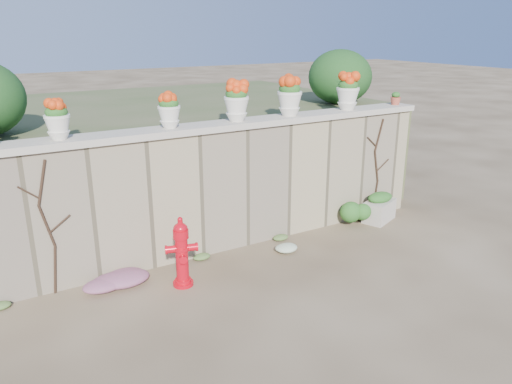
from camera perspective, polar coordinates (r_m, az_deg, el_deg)
ground at (r=7.10m, az=2.73°, el=-11.38°), size 80.00×80.00×0.00m
stone_wall at (r=8.13m, az=-4.13°, el=0.24°), size 8.00×0.40×2.00m
wall_cap at (r=7.87m, az=-4.31°, el=7.53°), size 8.10×0.52×0.10m
raised_fill at (r=10.99m, az=-11.68°, el=4.68°), size 9.00×6.00×2.00m
back_shrub_right at (r=10.66m, az=9.57°, el=12.85°), size 1.30×1.30×1.10m
vine_left at (r=7.21m, az=-22.67°, el=-3.67°), size 0.60×0.04×1.91m
vine_right at (r=9.78m, az=13.64°, el=2.82°), size 0.60×0.04×1.91m
fire_hydrant at (r=7.12m, az=-8.49°, el=-6.78°), size 0.45×0.32×1.03m
planter_box at (r=9.76m, az=13.91°, el=-1.73°), size 0.78×0.62×0.57m
green_shrub at (r=9.41m, az=11.39°, el=-2.00°), size 0.65×0.59×0.62m
magenta_clump at (r=7.43m, az=-15.98°, el=-9.64°), size 0.89×0.59×0.24m
white_flowers at (r=8.29m, az=3.61°, el=-6.17°), size 0.48×0.38×0.17m
urn_pot_1 at (r=7.11m, az=-21.77°, el=7.67°), size 0.33×0.33×0.52m
urn_pot_2 at (r=7.50m, az=-9.90°, el=9.17°), size 0.33×0.33×0.52m
urn_pot_3 at (r=7.96m, az=-2.25°, el=10.28°), size 0.39×0.39×0.62m
urn_pot_4 at (r=8.48m, az=3.86°, el=10.85°), size 0.41×0.41×0.65m
urn_pot_5 at (r=9.25m, az=10.45°, el=11.18°), size 0.41×0.41×0.64m
terracotta_pot at (r=10.10m, az=15.67°, el=10.20°), size 0.20×0.20×0.24m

